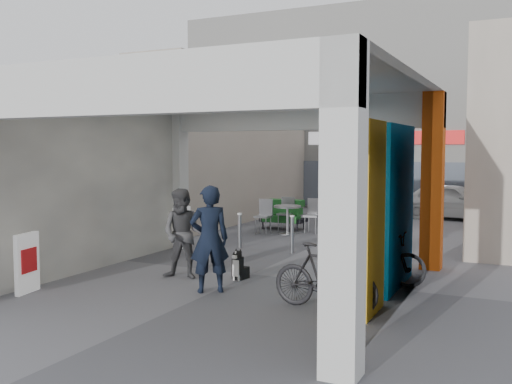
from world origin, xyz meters
The scene contains 20 objects.
ground centered at (0.00, 0.00, 0.00)m, with size 90.00×90.00×0.00m, color #5D5D62.
arcade_canopy centered at (0.54, -0.82, 2.30)m, with size 6.40×6.45×6.40m.
far_building centered at (0.00, 13.99, 3.99)m, with size 18.00×4.08×8.00m.
plaza_bldg_left centered at (-4.50, 7.50, 2.50)m, with size 2.00×9.00×5.00m, color #B9AB99.
bollard_left centered at (-1.54, 2.49, 0.41)m, with size 0.09×0.09×0.82m, color gray.
bollard_center centered at (-0.13, 2.37, 0.43)m, with size 0.09×0.09×0.85m, color gray.
bollard_right centered at (1.72, 2.27, 0.47)m, with size 0.09×0.09×0.94m, color gray.
advert_board_near centered at (-2.75, -2.87, 0.51)m, with size 0.18×0.56×1.00m.
advert_board_far centered at (-2.75, 1.80, 0.51)m, with size 0.17×0.56×1.00m.
cafe_set centered at (-1.48, 5.33, 0.34)m, with size 1.60×1.29×0.97m.
produce_stand centered at (-1.85, 5.93, 0.34)m, with size 1.32×0.71×0.87m.
crate_stack centered at (0.73, 7.44, 0.28)m, with size 0.49×0.41×0.56m.
border_collie centered at (-0.03, -0.49, 0.23)m, with size 0.21×0.42×0.58m.
man_with_dog centered at (-0.05, -1.52, 0.90)m, with size 0.65×0.43×1.79m, color black.
man_back_turned centered at (-0.99, -0.86, 0.83)m, with size 0.81×0.63×1.66m, color #414144.
man_elderly centered at (1.83, 1.88, 0.78)m, with size 0.76×0.49×1.55m, color #6285BF.
man_crates centered at (-0.67, 7.15, 0.96)m, with size 1.13×0.47×1.92m, color black.
bicycle_front centered at (2.30, 0.23, 0.47)m, with size 0.62×1.79×0.94m, color black.
bicycle_rear centered at (2.04, -1.70, 0.50)m, with size 0.47×1.65×0.99m, color black.
white_van centered at (2.40, 10.60, 0.62)m, with size 1.46×3.64×1.24m, color silver.
Camera 1 is at (4.71, -9.64, 2.40)m, focal length 40.00 mm.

